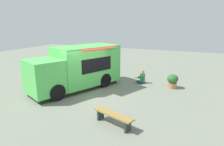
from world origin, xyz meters
name	(u,v)px	position (x,y,z in m)	size (l,w,h in m)	color
ground_plane	(90,93)	(0.00, 0.00, 0.00)	(40.00, 40.00, 0.00)	gray
food_truck	(77,69)	(-1.14, 0.45, 1.23)	(4.25, 5.93, 2.56)	#56CC58
person_customer	(142,78)	(2.16, 3.13, 0.37)	(0.80, 0.54, 0.89)	navy
planter_flowering_near	(173,81)	(4.15, 2.92, 0.47)	(0.67, 0.67, 0.88)	#B6794E
planter_flowering_far	(80,66)	(-3.33, 4.06, 0.46)	(0.69, 0.69, 0.88)	beige
plaza_bench	(113,116)	(2.65, -2.72, 0.38)	(1.83, 0.93, 0.49)	olive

